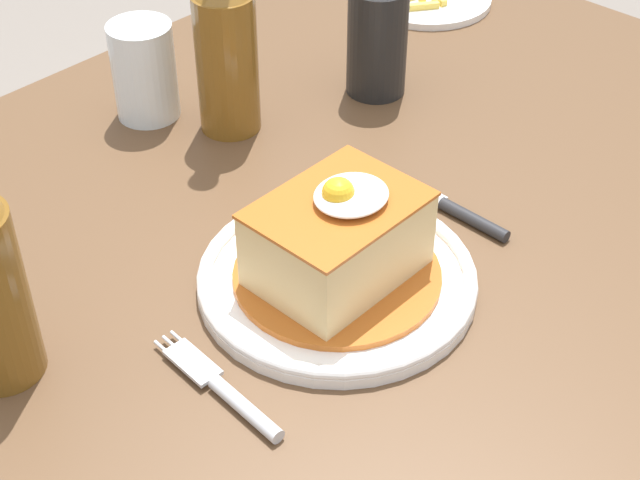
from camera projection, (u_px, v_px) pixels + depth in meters
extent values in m
cube|color=brown|center=(263.00, 285.00, 0.87)|extent=(1.33, 0.84, 0.04)
cylinder|color=brown|center=(379.00, 186.00, 1.61)|extent=(0.07, 0.07, 0.70)
cylinder|color=white|center=(337.00, 282.00, 0.83)|extent=(0.24, 0.24, 0.01)
torus|color=white|center=(337.00, 275.00, 0.83)|extent=(0.24, 0.24, 0.01)
cylinder|color=#B75B1E|center=(337.00, 275.00, 0.83)|extent=(0.18, 0.18, 0.01)
cube|color=#E5C684|center=(338.00, 240.00, 0.80)|extent=(0.14, 0.10, 0.07)
cube|color=#B75B1E|center=(338.00, 205.00, 0.78)|extent=(0.14, 0.10, 0.00)
ellipsoid|color=white|center=(351.00, 195.00, 0.78)|extent=(0.06, 0.06, 0.01)
sphere|color=yellow|center=(338.00, 193.00, 0.77)|extent=(0.03, 0.03, 0.03)
cylinder|color=silver|center=(245.00, 409.00, 0.72)|extent=(0.02, 0.08, 0.01)
cube|color=silver|center=(193.00, 362.00, 0.76)|extent=(0.03, 0.05, 0.00)
cylinder|color=silver|center=(182.00, 341.00, 0.78)|extent=(0.00, 0.03, 0.00)
cylinder|color=silver|center=(174.00, 346.00, 0.77)|extent=(0.00, 0.03, 0.00)
cylinder|color=silver|center=(165.00, 351.00, 0.77)|extent=(0.00, 0.03, 0.00)
cylinder|color=#262628|center=(473.00, 220.00, 0.90)|extent=(0.01, 0.08, 0.01)
cube|color=silver|center=(405.00, 184.00, 0.94)|extent=(0.02, 0.09, 0.00)
cylinder|color=black|center=(377.00, 41.00, 1.05)|extent=(0.07, 0.07, 0.12)
cylinder|color=brown|center=(227.00, 63.00, 0.99)|extent=(0.06, 0.06, 0.15)
cylinder|color=gold|center=(147.00, 90.00, 1.03)|extent=(0.06, 0.06, 0.06)
cylinder|color=silver|center=(144.00, 71.00, 1.02)|extent=(0.07, 0.07, 0.10)
cube|color=#EAC64C|center=(421.00, 6.00, 1.23)|extent=(0.04, 0.03, 0.01)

